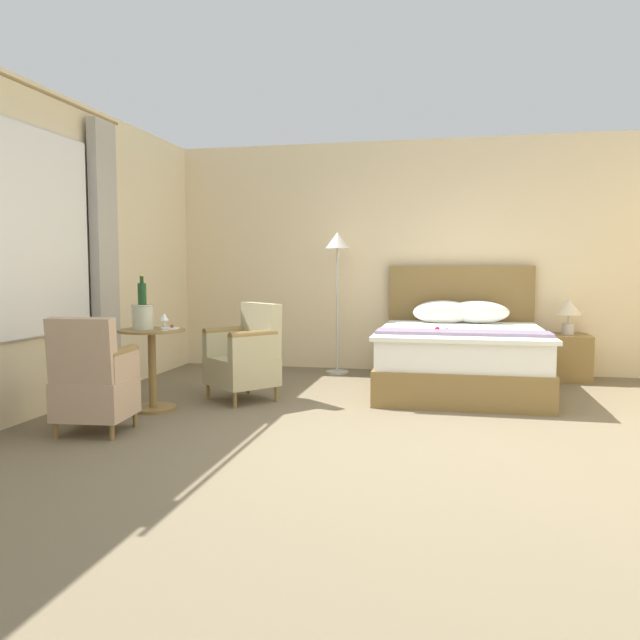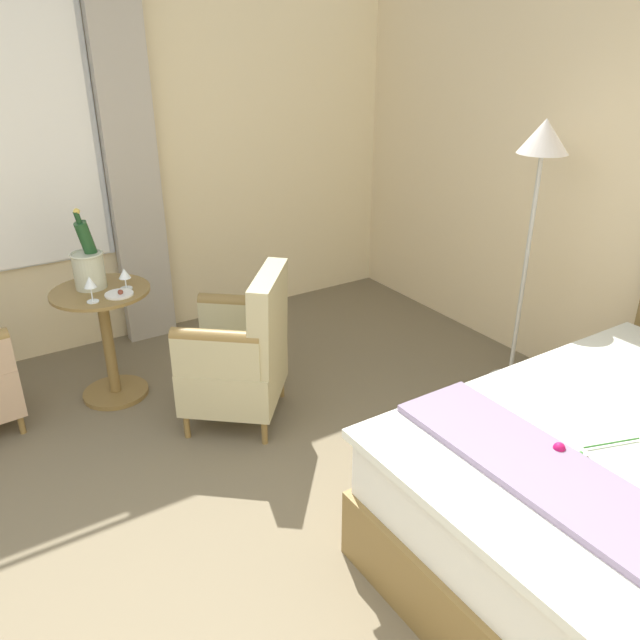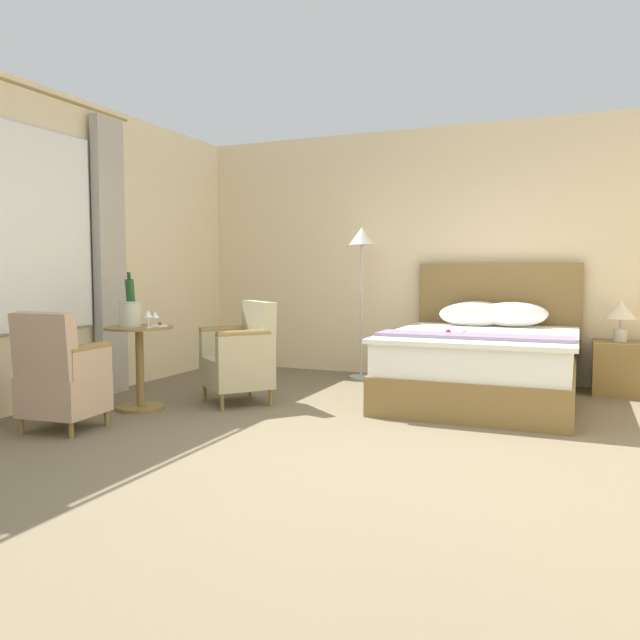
% 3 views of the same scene
% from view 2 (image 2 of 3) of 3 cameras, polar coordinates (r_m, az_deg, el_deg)
% --- Properties ---
extents(floor_lamp_brass, '(0.29, 0.29, 1.72)m').
position_cam_2_polar(floor_lamp_brass, '(3.96, 19.34, 12.16)').
color(floor_lamp_brass, '#B1B2AA').
rests_on(floor_lamp_brass, ground).
extents(side_table_round, '(0.59, 0.59, 0.74)m').
position_cam_2_polar(side_table_round, '(4.14, -18.85, -1.57)').
color(side_table_round, olive).
rests_on(side_table_round, ground).
extents(champagne_bucket, '(0.20, 0.20, 0.50)m').
position_cam_2_polar(champagne_bucket, '(4.03, -20.40, 4.81)').
color(champagne_bucket, '#B8BBA1').
rests_on(champagne_bucket, side_table_round).
extents(wine_glass_near_bucket, '(0.07, 0.07, 0.16)m').
position_cam_2_polar(wine_glass_near_bucket, '(3.81, -20.29, 3.15)').
color(wine_glass_near_bucket, white).
rests_on(wine_glass_near_bucket, side_table_round).
extents(wine_glass_near_edge, '(0.07, 0.07, 0.13)m').
position_cam_2_polar(wine_glass_near_edge, '(3.96, -17.44, 3.97)').
color(wine_glass_near_edge, white).
rests_on(wine_glass_near_edge, side_table_round).
extents(snack_plate, '(0.17, 0.17, 0.04)m').
position_cam_2_polar(snack_plate, '(3.90, -17.88, 2.28)').
color(snack_plate, white).
rests_on(snack_plate, side_table_round).
extents(armchair_by_window, '(0.81, 0.80, 0.94)m').
position_cam_2_polar(armchair_by_window, '(3.71, -7.23, -3.09)').
color(armchair_by_window, olive).
rests_on(armchair_by_window, ground).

